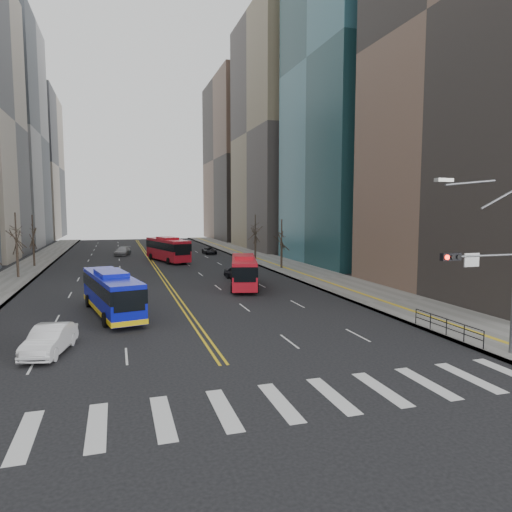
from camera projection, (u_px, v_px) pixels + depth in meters
ground at (252, 406)px, 18.30m from camera, size 220.00×220.00×0.00m
sidewalk_right at (279, 264)px, 66.21m from camera, size 7.00×130.00×0.15m
sidewalk_left at (20, 273)px, 56.28m from camera, size 5.00×130.00×0.15m
crosswalk at (252, 406)px, 18.30m from camera, size 26.70×4.00×0.01m
centerline at (151, 261)px, 70.61m from camera, size 0.55×100.00×0.01m
office_towers at (143, 119)px, 81.09m from camera, size 83.00×134.00×58.00m
signal_mast at (494, 267)px, 23.73m from camera, size 5.37×0.37×9.39m
pedestrian_railing at (446, 324)px, 28.10m from camera, size 0.06×6.06×1.02m
street_trees at (95, 238)px, 48.58m from camera, size 35.20×47.20×7.60m
blue_bus at (112, 292)px, 34.17m from camera, size 4.64×11.56×3.31m
red_bus_near at (244, 269)px, 46.34m from camera, size 4.89×10.60×3.30m
red_bus_far at (168, 248)px, 69.47m from camera, size 5.66×12.15×3.74m
car_white at (50, 340)px, 24.88m from camera, size 2.65×4.98×1.56m
car_dark_mid at (238, 273)px, 51.69m from camera, size 2.90×4.45×1.41m
car_silver at (123, 251)px, 78.91m from camera, size 3.22×5.42×1.47m
car_dark_far at (209, 251)px, 81.48m from camera, size 2.20×4.38×1.19m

